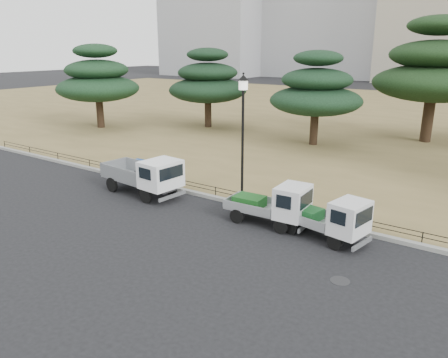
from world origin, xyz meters
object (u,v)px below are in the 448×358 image
Objects in this scene: street_lamp at (243,118)px; tarp_pile at (137,168)px; truck_large at (145,174)px; truck_kei_rear at (330,218)px; truck_kei_front at (273,204)px.

tarp_pile is at bearing 177.97° from street_lamp.
truck_kei_rear is at bearing 6.23° from truck_large.
street_lamp reaches higher than tarp_pile.
tarp_pile is (-9.21, 1.63, -0.37)m from truck_kei_front.
truck_kei_front is at bearing -171.01° from truck_kei_rear.
truck_large is 3.34× the size of tarp_pile.
truck_large is 3.12m from tarp_pile.
truck_kei_rear reaches higher than tarp_pile.
tarp_pile is at bearing 147.74° from truck_large.
truck_large is 9.12m from truck_kei_rear.
truck_kei_front is (6.77, 0.23, -0.16)m from truck_large.
truck_kei_front is 4.07m from street_lamp.
truck_large is 6.78m from truck_kei_front.
truck_kei_front reaches higher than tarp_pile.
truck_kei_front is 2.35m from truck_kei_rear.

